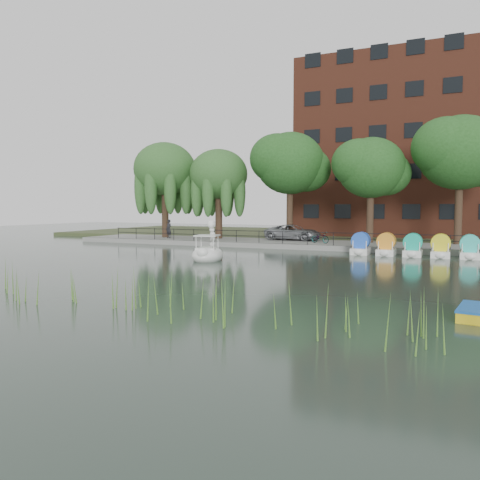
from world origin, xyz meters
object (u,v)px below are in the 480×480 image
Objects in this scene: bicycle at (320,237)px; pedestrian at (169,227)px; swan_boat at (208,252)px; yellow_rowboat at (477,312)px; minivan at (293,231)px.

bicycle is 14.33m from pedestrian.
pedestrian reaches higher than bicycle.
swan_boat reaches higher than yellow_rowboat.
bicycle is 0.53× the size of swan_boat.
minivan is 13.78m from swan_boat.
yellow_rowboat is at bearing -49.28° from swan_boat.
pedestrian reaches higher than yellow_rowboat.
pedestrian is 15.46m from swan_boat.
yellow_rowboat is (13.27, -23.78, -0.99)m from minivan.
minivan is 1.71× the size of swan_boat.
minivan is 3.79m from bicycle.
bicycle is 12.13m from swan_boat.
swan_boat is (-1.05, -13.72, -0.64)m from minivan.
minivan is 3.26× the size of bicycle.
bicycle is 0.85× the size of yellow_rowboat.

